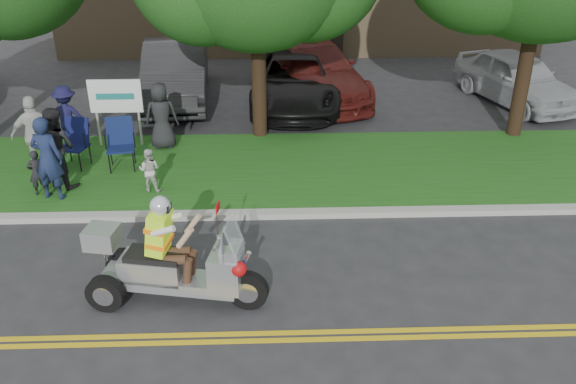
{
  "coord_description": "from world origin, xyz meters",
  "views": [
    {
      "loc": [
        0.71,
        -7.4,
        5.9
      ],
      "look_at": [
        1.04,
        2.0,
        1.08
      ],
      "focal_mm": 38.0,
      "sensor_mm": 36.0,
      "label": 1
    }
  ],
  "objects_px": {
    "spectator_adult_left": "(47,158)",
    "parked_car_left": "(176,72)",
    "trike_scooter": "(169,266)",
    "parked_car_far_right": "(516,78)",
    "spectator_adult_right": "(36,135)",
    "parked_car_right": "(312,70)",
    "lawn_chair_a": "(120,140)",
    "lawn_chair_b": "(75,139)",
    "parked_car_mid": "(295,80)",
    "spectator_adult_mid": "(56,147)"
  },
  "relations": [
    {
      "from": "spectator_adult_left",
      "to": "parked_car_left",
      "type": "height_order",
      "value": "spectator_adult_left"
    },
    {
      "from": "trike_scooter",
      "to": "parked_car_far_right",
      "type": "relative_size",
      "value": 0.64
    },
    {
      "from": "trike_scooter",
      "to": "spectator_adult_right",
      "type": "height_order",
      "value": "spectator_adult_right"
    },
    {
      "from": "parked_car_left",
      "to": "parked_car_right",
      "type": "height_order",
      "value": "parked_car_left"
    },
    {
      "from": "parked_car_far_right",
      "to": "parked_car_right",
      "type": "bearing_deg",
      "value": 154.15
    },
    {
      "from": "spectator_adult_right",
      "to": "parked_car_right",
      "type": "height_order",
      "value": "spectator_adult_right"
    },
    {
      "from": "lawn_chair_a",
      "to": "parked_car_far_right",
      "type": "relative_size",
      "value": 0.26
    },
    {
      "from": "spectator_adult_left",
      "to": "parked_car_left",
      "type": "xyz_separation_m",
      "value": [
        1.69,
        6.5,
        -0.13
      ]
    },
    {
      "from": "parked_car_left",
      "to": "lawn_chair_b",
      "type": "bearing_deg",
      "value": -112.8
    },
    {
      "from": "parked_car_right",
      "to": "parked_car_far_right",
      "type": "xyz_separation_m",
      "value": [
        5.93,
        -0.84,
        -0.07
      ]
    },
    {
      "from": "lawn_chair_a",
      "to": "lawn_chair_b",
      "type": "distance_m",
      "value": 1.04
    },
    {
      "from": "spectator_adult_right",
      "to": "parked_car_mid",
      "type": "distance_m",
      "value": 7.49
    },
    {
      "from": "parked_car_left",
      "to": "parked_car_far_right",
      "type": "distance_m",
      "value": 10.02
    },
    {
      "from": "parked_car_mid",
      "to": "spectator_adult_mid",
      "type": "bearing_deg",
      "value": -131.72
    },
    {
      "from": "spectator_adult_right",
      "to": "lawn_chair_b",
      "type": "bearing_deg",
      "value": -158.8
    },
    {
      "from": "spectator_adult_mid",
      "to": "spectator_adult_right",
      "type": "xyz_separation_m",
      "value": [
        -0.62,
        0.64,
        0.02
      ]
    },
    {
      "from": "parked_car_left",
      "to": "parked_car_far_right",
      "type": "xyz_separation_m",
      "value": [
        10.0,
        -0.59,
        -0.1
      ]
    },
    {
      "from": "trike_scooter",
      "to": "lawn_chair_b",
      "type": "relative_size",
      "value": 2.57
    },
    {
      "from": "lawn_chair_a",
      "to": "spectator_adult_right",
      "type": "distance_m",
      "value": 1.76
    },
    {
      "from": "spectator_adult_mid",
      "to": "parked_car_right",
      "type": "relative_size",
      "value": 0.31
    },
    {
      "from": "spectator_adult_mid",
      "to": "parked_car_right",
      "type": "bearing_deg",
      "value": -108.86
    },
    {
      "from": "lawn_chair_a",
      "to": "trike_scooter",
      "type": "bearing_deg",
      "value": -78.84
    },
    {
      "from": "lawn_chair_b",
      "to": "lawn_chair_a",
      "type": "bearing_deg",
      "value": 7.36
    },
    {
      "from": "lawn_chair_a",
      "to": "spectator_adult_left",
      "type": "xyz_separation_m",
      "value": [
        -1.1,
        -1.5,
        0.24
      ]
    },
    {
      "from": "spectator_adult_right",
      "to": "parked_car_left",
      "type": "height_order",
      "value": "spectator_adult_right"
    },
    {
      "from": "trike_scooter",
      "to": "parked_car_right",
      "type": "height_order",
      "value": "trike_scooter"
    },
    {
      "from": "parked_car_mid",
      "to": "parked_car_far_right",
      "type": "relative_size",
      "value": 1.2
    },
    {
      "from": "parked_car_left",
      "to": "parked_car_far_right",
      "type": "height_order",
      "value": "parked_car_left"
    },
    {
      "from": "parked_car_far_right",
      "to": "trike_scooter",
      "type": "bearing_deg",
      "value": -151.29
    },
    {
      "from": "parked_car_left",
      "to": "parked_car_mid",
      "type": "xyz_separation_m",
      "value": [
        3.5,
        -0.56,
        -0.12
      ]
    },
    {
      "from": "lawn_chair_a",
      "to": "parked_car_left",
      "type": "relative_size",
      "value": 0.22
    },
    {
      "from": "parked_car_right",
      "to": "parked_car_far_right",
      "type": "relative_size",
      "value": 1.29
    },
    {
      "from": "spectator_adult_left",
      "to": "parked_car_far_right",
      "type": "xyz_separation_m",
      "value": [
        11.69,
        5.9,
        -0.23
      ]
    },
    {
      "from": "spectator_adult_mid",
      "to": "parked_car_far_right",
      "type": "relative_size",
      "value": 0.39
    },
    {
      "from": "trike_scooter",
      "to": "parked_car_far_right",
      "type": "xyz_separation_m",
      "value": [
        8.84,
        9.31,
        0.1
      ]
    },
    {
      "from": "lawn_chair_a",
      "to": "spectator_adult_left",
      "type": "relative_size",
      "value": 0.65
    },
    {
      "from": "spectator_adult_right",
      "to": "lawn_chair_a",
      "type": "bearing_deg",
      "value": 179.46
    },
    {
      "from": "lawn_chair_a",
      "to": "spectator_adult_mid",
      "type": "relative_size",
      "value": 0.65
    },
    {
      "from": "trike_scooter",
      "to": "spectator_adult_mid",
      "type": "distance_m",
      "value": 4.91
    },
    {
      "from": "spectator_adult_right",
      "to": "parked_car_far_right",
      "type": "distance_m",
      "value": 13.18
    },
    {
      "from": "trike_scooter",
      "to": "parked_car_right",
      "type": "distance_m",
      "value": 10.56
    },
    {
      "from": "spectator_adult_left",
      "to": "lawn_chair_b",
      "type": "bearing_deg",
      "value": -79.94
    },
    {
      "from": "spectator_adult_right",
      "to": "parked_car_far_right",
      "type": "bearing_deg",
      "value": -169.25
    },
    {
      "from": "lawn_chair_a",
      "to": "parked_car_far_right",
      "type": "xyz_separation_m",
      "value": [
        10.6,
        4.4,
        0.01
      ]
    },
    {
      "from": "lawn_chair_b",
      "to": "spectator_adult_right",
      "type": "xyz_separation_m",
      "value": [
        -0.68,
        -0.41,
        0.27
      ]
    },
    {
      "from": "spectator_adult_left",
      "to": "parked_car_right",
      "type": "distance_m",
      "value": 8.87
    },
    {
      "from": "trike_scooter",
      "to": "lawn_chair_b",
      "type": "xyz_separation_m",
      "value": [
        -2.79,
        5.03,
        0.08
      ]
    },
    {
      "from": "spectator_adult_right",
      "to": "parked_car_mid",
      "type": "bearing_deg",
      "value": -151.0
    },
    {
      "from": "trike_scooter",
      "to": "spectator_adult_left",
      "type": "bearing_deg",
      "value": 140.56
    },
    {
      "from": "trike_scooter",
      "to": "parked_car_mid",
      "type": "xyz_separation_m",
      "value": [
        2.34,
        9.34,
        0.09
      ]
    }
  ]
}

